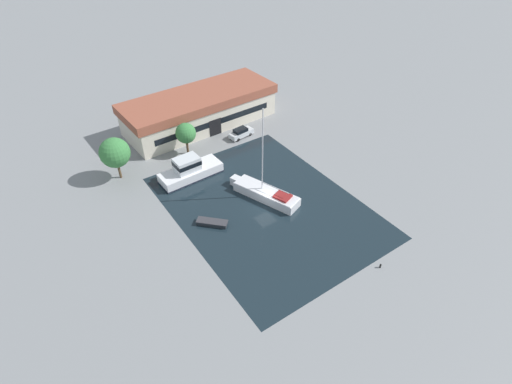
{
  "coord_description": "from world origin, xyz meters",
  "views": [
    {
      "loc": [
        -25.2,
        -34.35,
        36.63
      ],
      "look_at": [
        0.0,
        2.38,
        1.0
      ],
      "focal_mm": 28.0,
      "sensor_mm": 36.0,
      "label": 1
    }
  ],
  "objects_px": {
    "quay_tree_near_building": "(186,133)",
    "parked_car": "(241,133)",
    "motor_cruiser": "(190,170)",
    "warehouse_building": "(200,109)",
    "sailboat_moored": "(265,193)",
    "quay_tree_by_water": "(115,153)",
    "small_dinghy": "(212,223)"
  },
  "relations": [
    {
      "from": "motor_cruiser",
      "to": "small_dinghy",
      "type": "height_order",
      "value": "motor_cruiser"
    },
    {
      "from": "quay_tree_by_water",
      "to": "sailboat_moored",
      "type": "height_order",
      "value": "sailboat_moored"
    },
    {
      "from": "parked_car",
      "to": "sailboat_moored",
      "type": "bearing_deg",
      "value": -29.09
    },
    {
      "from": "quay_tree_by_water",
      "to": "sailboat_moored",
      "type": "bearing_deg",
      "value": -46.85
    },
    {
      "from": "parked_car",
      "to": "small_dinghy",
      "type": "height_order",
      "value": "parked_car"
    },
    {
      "from": "quay_tree_near_building",
      "to": "motor_cruiser",
      "type": "height_order",
      "value": "quay_tree_near_building"
    },
    {
      "from": "warehouse_building",
      "to": "quay_tree_near_building",
      "type": "height_order",
      "value": "warehouse_building"
    },
    {
      "from": "quay_tree_by_water",
      "to": "motor_cruiser",
      "type": "height_order",
      "value": "quay_tree_by_water"
    },
    {
      "from": "warehouse_building",
      "to": "parked_car",
      "type": "distance_m",
      "value": 9.2
    },
    {
      "from": "quay_tree_by_water",
      "to": "sailboat_moored",
      "type": "distance_m",
      "value": 22.97
    },
    {
      "from": "parked_car",
      "to": "sailboat_moored",
      "type": "height_order",
      "value": "sailboat_moored"
    },
    {
      "from": "motor_cruiser",
      "to": "sailboat_moored",
      "type": "bearing_deg",
      "value": -150.04
    },
    {
      "from": "quay_tree_by_water",
      "to": "small_dinghy",
      "type": "distance_m",
      "value": 18.79
    },
    {
      "from": "quay_tree_near_building",
      "to": "parked_car",
      "type": "xyz_separation_m",
      "value": [
        10.22,
        -0.52,
        -3.01
      ]
    },
    {
      "from": "quay_tree_near_building",
      "to": "motor_cruiser",
      "type": "xyz_separation_m",
      "value": [
        -2.75,
        -6.21,
        -2.56
      ]
    },
    {
      "from": "quay_tree_near_building",
      "to": "parked_car",
      "type": "distance_m",
      "value": 10.67
    },
    {
      "from": "parked_car",
      "to": "motor_cruiser",
      "type": "distance_m",
      "value": 14.17
    },
    {
      "from": "warehouse_building",
      "to": "sailboat_moored",
      "type": "height_order",
      "value": "sailboat_moored"
    },
    {
      "from": "quay_tree_near_building",
      "to": "small_dinghy",
      "type": "bearing_deg",
      "value": -106.76
    },
    {
      "from": "parked_car",
      "to": "small_dinghy",
      "type": "bearing_deg",
      "value": -50.31
    },
    {
      "from": "small_dinghy",
      "to": "motor_cruiser",
      "type": "bearing_deg",
      "value": 32.78
    },
    {
      "from": "sailboat_moored",
      "to": "small_dinghy",
      "type": "xyz_separation_m",
      "value": [
        -9.13,
        -0.63,
        -0.48
      ]
    },
    {
      "from": "warehouse_building",
      "to": "small_dinghy",
      "type": "relative_size",
      "value": 7.34
    },
    {
      "from": "quay_tree_near_building",
      "to": "quay_tree_by_water",
      "type": "distance_m",
      "value": 11.63
    },
    {
      "from": "quay_tree_by_water",
      "to": "motor_cruiser",
      "type": "xyz_separation_m",
      "value": [
        8.86,
        -6.02,
        -3.19
      ]
    },
    {
      "from": "parked_car",
      "to": "small_dinghy",
      "type": "xyz_separation_m",
      "value": [
        -15.45,
        -16.84,
        -0.54
      ]
    },
    {
      "from": "warehouse_building",
      "to": "quay_tree_by_water",
      "type": "distance_m",
      "value": 19.92
    },
    {
      "from": "motor_cruiser",
      "to": "warehouse_building",
      "type": "bearing_deg",
      "value": -36.37
    },
    {
      "from": "parked_car",
      "to": "motor_cruiser",
      "type": "bearing_deg",
      "value": -74.1
    },
    {
      "from": "quay_tree_near_building",
      "to": "quay_tree_by_water",
      "type": "height_order",
      "value": "quay_tree_by_water"
    },
    {
      "from": "quay_tree_near_building",
      "to": "small_dinghy",
      "type": "xyz_separation_m",
      "value": [
        -5.23,
        -17.37,
        -3.55
      ]
    },
    {
      "from": "sailboat_moored",
      "to": "parked_car",
      "type": "bearing_deg",
      "value": 48.42
    }
  ]
}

